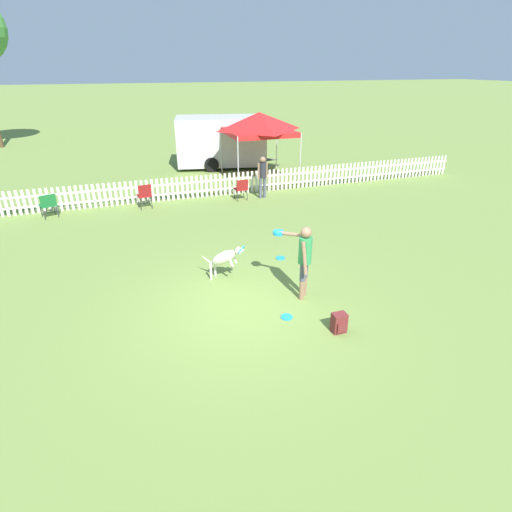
% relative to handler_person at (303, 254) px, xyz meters
% --- Properties ---
extents(ground_plane, '(240.00, 240.00, 0.00)m').
position_rel_handler_person_xyz_m(ground_plane, '(-1.39, -0.08, -1.04)').
color(ground_plane, olive).
extents(handler_person, '(0.67, 1.06, 1.66)m').
position_rel_handler_person_xyz_m(handler_person, '(0.00, 0.00, 0.00)').
color(handler_person, '#8C664C').
rests_on(handler_person, ground_plane).
extents(leaping_dog, '(0.96, 0.89, 0.99)m').
position_rel_handler_person_xyz_m(leaping_dog, '(-1.40, 1.25, -0.44)').
color(leaping_dog, beige).
rests_on(leaping_dog, ground_plane).
extents(frisbee_near_handler, '(0.24, 0.24, 0.02)m').
position_rel_handler_person_xyz_m(frisbee_near_handler, '(0.29, 1.93, -1.03)').
color(frisbee_near_handler, '#1E8CD8').
rests_on(frisbee_near_handler, ground_plane).
extents(frisbee_near_dog, '(0.24, 0.24, 0.02)m').
position_rel_handler_person_xyz_m(frisbee_near_dog, '(-0.62, -0.67, -1.03)').
color(frisbee_near_dog, '#1E8CD8').
rests_on(frisbee_near_dog, ground_plane).
extents(backpack_on_grass, '(0.27, 0.24, 0.40)m').
position_rel_handler_person_xyz_m(backpack_on_grass, '(0.14, -1.43, -0.84)').
color(backpack_on_grass, maroon).
rests_on(backpack_on_grass, ground_plane).
extents(picket_fence, '(24.80, 0.04, 0.86)m').
position_rel_handler_person_xyz_m(picket_fence, '(-1.39, 7.94, -0.61)').
color(picket_fence, silver).
rests_on(picket_fence, ground_plane).
extents(folding_chair_blue_left, '(0.49, 0.50, 0.81)m').
position_rel_handler_person_xyz_m(folding_chair_blue_left, '(0.78, 7.11, -0.55)').
color(folding_chair_blue_left, '#333338').
rests_on(folding_chair_blue_left, ground_plane).
extents(folding_chair_center, '(0.64, 0.65, 0.84)m').
position_rel_handler_person_xyz_m(folding_chair_center, '(-5.85, 7.30, -0.54)').
color(folding_chair_center, '#333338').
rests_on(folding_chair_center, ground_plane).
extents(folding_chair_green_right, '(0.53, 0.55, 0.90)m').
position_rel_handler_person_xyz_m(folding_chair_green_right, '(-2.74, 7.25, -0.50)').
color(folding_chair_green_right, '#333338').
rests_on(folding_chair_green_right, ground_plane).
extents(canopy_tent_main, '(2.83, 2.83, 2.82)m').
position_rel_handler_person_xyz_m(canopy_tent_main, '(2.57, 10.24, 1.30)').
color(canopy_tent_main, silver).
rests_on(canopy_tent_main, ground_plane).
extents(spectator_standing, '(0.41, 0.27, 1.58)m').
position_rel_handler_person_xyz_m(spectator_standing, '(1.63, 7.14, -0.09)').
color(spectator_standing, '#474C5B').
rests_on(spectator_standing, ground_plane).
extents(equipment_trailer, '(5.22, 3.14, 2.38)m').
position_rel_handler_person_xyz_m(equipment_trailer, '(1.48, 12.87, 0.22)').
color(equipment_trailer, '#B7B7B7').
rests_on(equipment_trailer, ground_plane).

